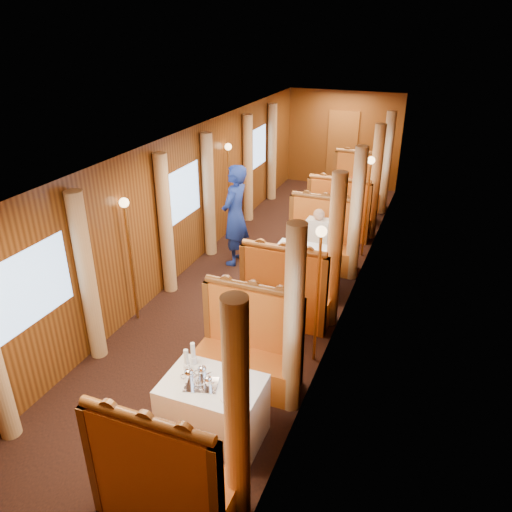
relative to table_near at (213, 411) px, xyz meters
The scene contains 47 objects.
floor 3.60m from the table_near, 102.09° to the left, with size 3.00×12.00×0.01m, color black, non-canonical shape.
ceiling 4.16m from the table_near, 102.09° to the left, with size 3.00×12.00×0.01m, color silver, non-canonical shape.
wall_far 9.57m from the table_near, 94.51° to the left, with size 3.00×2.50×0.01m, color brown, non-canonical shape.
wall_left 4.25m from the table_near, 122.74° to the left, with size 12.00×2.50×0.01m, color brown, non-canonical shape.
wall_right 3.68m from the table_near, 77.91° to the left, with size 12.00×2.50×0.01m, color brown, non-canonical shape.
doorway_far 9.52m from the table_near, 94.53° to the left, with size 0.80×0.04×2.00m, color brown.
table_near is the anchor object (origin of this frame).
banquette_near_fwd 1.02m from the table_near, 90.00° to the right, with size 1.30×0.55×1.34m.
banquette_near_aft 1.02m from the table_near, 90.00° to the left, with size 1.30×0.55×1.34m.
table_mid 3.50m from the table_near, 90.00° to the left, with size 1.05×0.72×0.75m, color white.
banquette_mid_fwd 2.49m from the table_near, 90.00° to the left, with size 1.30×0.55×1.34m.
banquette_mid_aft 4.51m from the table_near, 90.00° to the left, with size 1.30×0.55×1.34m.
table_far 7.00m from the table_near, 90.00° to the left, with size 1.05×0.72×0.75m, color white.
banquette_far_fwd 5.99m from the table_near, 90.00° to the left, with size 1.30×0.55×1.34m.
banquette_far_aft 8.01m from the table_near, 90.00° to the left, with size 1.30×0.55×1.34m.
tea_tray 0.40m from the table_near, 140.41° to the right, with size 0.34×0.26×0.01m, color silver.
teapot_left 0.50m from the table_near, 159.25° to the right, with size 0.17×0.13×0.14m, color silver, non-canonical shape.
teapot_right 0.44m from the table_near, 88.64° to the right, with size 0.14×0.11×0.12m, color silver, non-canonical shape.
teapot_back 0.46m from the table_near, 169.08° to the left, with size 0.16×0.12×0.13m, color silver, non-canonical shape.
fruit_plate 0.49m from the table_near, 23.49° to the right, with size 0.23×0.23×0.05m.
cup_inboard 0.60m from the table_near, 164.22° to the left, with size 0.08×0.08×0.26m.
cup_outboard 0.63m from the table_near, 145.45° to the left, with size 0.08×0.08×0.26m.
rose_vase_mid 3.54m from the table_near, 90.29° to the left, with size 0.06×0.06×0.36m.
rose_vase_far 7.03m from the table_near, 89.69° to the left, with size 0.06×0.06×0.36m.
window_left_near 2.48m from the table_near, behind, with size 1.20×0.90×0.01m, color #86ADDE, non-canonical shape.
curtain_left_near_b 2.41m from the table_near, 159.89° to the left, with size 0.22×0.22×2.35m, color tan.
window_right_near 1.30m from the table_near, ahead, with size 1.20×0.90×0.01m, color #86ADDE, non-canonical shape.
curtain_right_near_a 1.28m from the table_near, 51.07° to the right, with size 0.22×0.22×2.35m, color tan.
curtain_right_near_b 1.28m from the table_near, 51.07° to the left, with size 0.22×0.22×2.35m, color tan.
window_left_mid 4.29m from the table_near, 122.56° to the left, with size 1.20×0.90×0.01m, color #86ADDE, non-canonical shape.
curtain_left_mid_a 3.55m from the table_near, 128.06° to the left, with size 0.22×0.22×2.35m, color tan.
curtain_left_mid_b 4.85m from the table_near, 116.46° to the left, with size 0.22×0.22×2.35m, color tan.
window_right_mid 3.73m from the table_near, 78.14° to the left, with size 1.20×0.90×0.01m, color #86ADDE, non-canonical shape.
curtain_right_mid_a 2.90m from the table_near, 76.96° to the left, with size 0.22×0.22×2.35m, color tan.
curtain_right_mid_b 4.40m from the table_near, 81.63° to the left, with size 0.22×0.22×2.35m, color tan.
window_left_far 7.43m from the table_near, 107.71° to the left, with size 1.20×0.90×0.01m, color #86ADDE, non-canonical shape.
curtain_left_far_a 6.62m from the table_near, 108.90° to the left, with size 0.22×0.22×2.35m, color tan.
curtain_left_far_b 8.11m from the table_near, 105.31° to the left, with size 0.22×0.22×2.35m, color tan.
window_right_far 7.12m from the table_near, 84.01° to the left, with size 1.20×0.90×0.01m, color #86ADDE, non-canonical shape.
curtain_right_far_a 6.30m from the table_near, 84.22° to the left, with size 0.22×0.22×2.35m, color tan.
curtain_right_far_b 7.85m from the table_near, 85.37° to the left, with size 0.22×0.22×2.35m, color tan.
sconce_left_fore 2.95m from the table_near, 140.86° to the left, with size 0.14×0.14×1.95m.
sconce_right_fore 2.12m from the table_near, 69.62° to the left, with size 0.14×0.14×1.95m.
sconce_left_aft 5.76m from the table_near, 112.27° to the left, with size 0.14×0.14×1.95m.
sconce_right_aft 5.39m from the table_near, 82.94° to the left, with size 0.14×0.14×1.95m.
steward 4.39m from the table_near, 110.32° to the left, with size 0.69×0.45×1.88m, color navy.
passenger 4.23m from the table_near, 90.00° to the left, with size 0.40×0.44×0.76m.
Camera 1 is at (2.68, -7.15, 4.21)m, focal length 35.00 mm.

